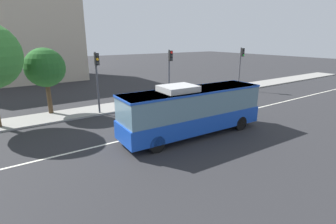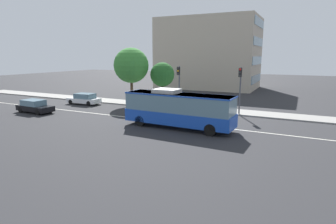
{
  "view_description": "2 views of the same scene",
  "coord_description": "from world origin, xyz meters",
  "px_view_note": "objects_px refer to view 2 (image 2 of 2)",
  "views": [
    {
      "loc": [
        -9.57,
        -13.79,
        6.25
      ],
      "look_at": [
        -1.59,
        -2.08,
        2.05
      ],
      "focal_mm": 26.65,
      "sensor_mm": 36.0,
      "label": 1
    },
    {
      "loc": [
        10.68,
        -24.11,
        6.39
      ],
      "look_at": [
        0.15,
        -2.78,
        1.61
      ],
      "focal_mm": 30.04,
      "sensor_mm": 36.0,
      "label": 2
    }
  ],
  "objects_px": {
    "transit_bus": "(178,108)",
    "sedan_white": "(84,99)",
    "street_tree_kerbside_left": "(162,75)",
    "street_tree_kerbside_centre": "(131,66)",
    "sedan_black": "(35,106)",
    "traffic_light_mid_block": "(179,80)",
    "traffic_light_far_corner": "(240,83)"
  },
  "relations": [
    {
      "from": "transit_bus",
      "to": "sedan_white",
      "type": "relative_size",
      "value": 2.2
    },
    {
      "from": "street_tree_kerbside_left",
      "to": "street_tree_kerbside_centre",
      "type": "bearing_deg",
      "value": -157.19
    },
    {
      "from": "sedan_black",
      "to": "street_tree_kerbside_left",
      "type": "bearing_deg",
      "value": 49.4
    },
    {
      "from": "transit_bus",
      "to": "street_tree_kerbside_left",
      "type": "bearing_deg",
      "value": 125.98
    },
    {
      "from": "sedan_black",
      "to": "street_tree_kerbside_left",
      "type": "distance_m",
      "value": 15.8
    },
    {
      "from": "street_tree_kerbside_centre",
      "to": "sedan_white",
      "type": "bearing_deg",
      "value": -153.22
    },
    {
      "from": "sedan_black",
      "to": "street_tree_kerbside_left",
      "type": "xyz_separation_m",
      "value": [
        10.59,
        11.28,
        3.22
      ]
    },
    {
      "from": "transit_bus",
      "to": "street_tree_kerbside_centre",
      "type": "bearing_deg",
      "value": 142.79
    },
    {
      "from": "transit_bus",
      "to": "traffic_light_mid_block",
      "type": "distance_m",
      "value": 8.86
    },
    {
      "from": "traffic_light_far_corner",
      "to": "street_tree_kerbside_centre",
      "type": "distance_m",
      "value": 14.51
    },
    {
      "from": "transit_bus",
      "to": "street_tree_kerbside_left",
      "type": "relative_size",
      "value": 1.81
    },
    {
      "from": "street_tree_kerbside_centre",
      "to": "traffic_light_far_corner",
      "type": "bearing_deg",
      "value": -3.39
    },
    {
      "from": "transit_bus",
      "to": "street_tree_kerbside_centre",
      "type": "relative_size",
      "value": 1.36
    },
    {
      "from": "traffic_light_far_corner",
      "to": "traffic_light_mid_block",
      "type": "bearing_deg",
      "value": -89.17
    },
    {
      "from": "sedan_black",
      "to": "sedan_white",
      "type": "relative_size",
      "value": 1.0
    },
    {
      "from": "transit_bus",
      "to": "sedan_black",
      "type": "relative_size",
      "value": 2.2
    },
    {
      "from": "traffic_light_mid_block",
      "to": "street_tree_kerbside_centre",
      "type": "bearing_deg",
      "value": -98.85
    },
    {
      "from": "street_tree_kerbside_left",
      "to": "street_tree_kerbside_centre",
      "type": "height_order",
      "value": "street_tree_kerbside_centre"
    },
    {
      "from": "sedan_white",
      "to": "street_tree_kerbside_left",
      "type": "height_order",
      "value": "street_tree_kerbside_left"
    },
    {
      "from": "sedan_white",
      "to": "traffic_light_far_corner",
      "type": "height_order",
      "value": "traffic_light_far_corner"
    },
    {
      "from": "street_tree_kerbside_left",
      "to": "street_tree_kerbside_centre",
      "type": "xyz_separation_m",
      "value": [
        -3.77,
        -1.59,
        1.18
      ]
    },
    {
      "from": "transit_bus",
      "to": "sedan_black",
      "type": "xyz_separation_m",
      "value": [
        -17.56,
        -0.91,
        -1.09
      ]
    },
    {
      "from": "sedan_white",
      "to": "traffic_light_far_corner",
      "type": "distance_m",
      "value": 20.42
    },
    {
      "from": "traffic_light_mid_block",
      "to": "transit_bus",
      "type": "bearing_deg",
      "value": 21.71
    },
    {
      "from": "street_tree_kerbside_left",
      "to": "sedan_white",
      "type": "bearing_deg",
      "value": -154.76
    },
    {
      "from": "sedan_white",
      "to": "street_tree_kerbside_centre",
      "type": "distance_m",
      "value": 7.77
    },
    {
      "from": "transit_bus",
      "to": "street_tree_kerbside_left",
      "type": "height_order",
      "value": "street_tree_kerbside_left"
    },
    {
      "from": "transit_bus",
      "to": "traffic_light_mid_block",
      "type": "height_order",
      "value": "traffic_light_mid_block"
    },
    {
      "from": "traffic_light_far_corner",
      "to": "transit_bus",
      "type": "bearing_deg",
      "value": -23.86
    },
    {
      "from": "transit_bus",
      "to": "street_tree_kerbside_centre",
      "type": "distance_m",
      "value": 14.27
    },
    {
      "from": "transit_bus",
      "to": "street_tree_kerbside_left",
      "type": "xyz_separation_m",
      "value": [
        -6.97,
        10.37,
        2.14
      ]
    },
    {
      "from": "sedan_white",
      "to": "street_tree_kerbside_centre",
      "type": "bearing_deg",
      "value": -155.82
    }
  ]
}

